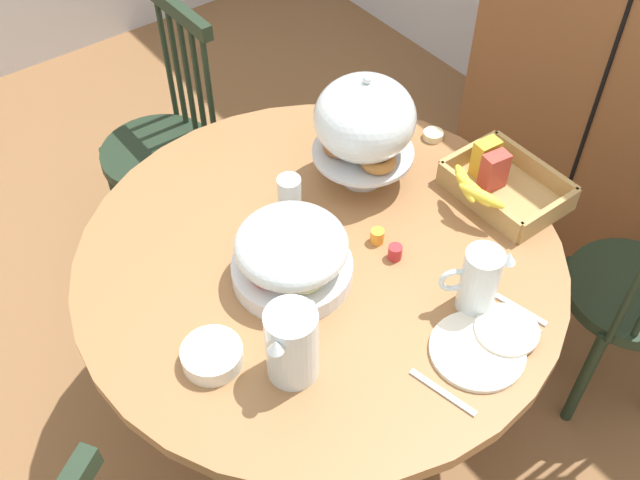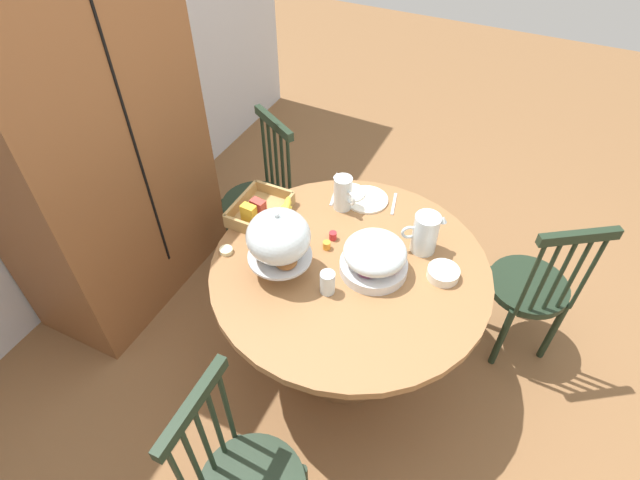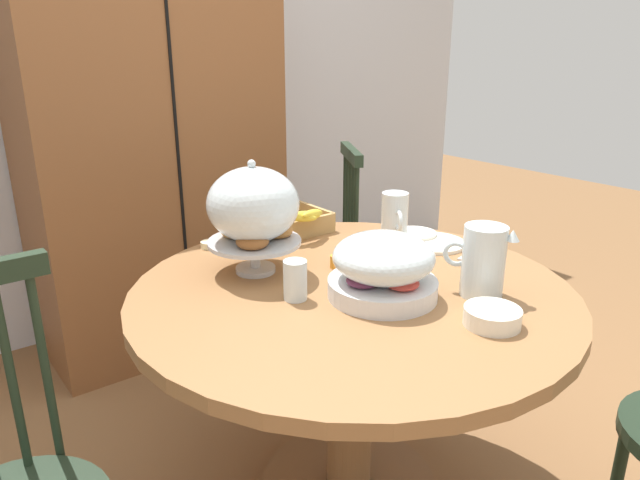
% 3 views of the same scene
% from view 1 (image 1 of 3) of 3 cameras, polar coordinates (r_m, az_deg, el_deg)
% --- Properties ---
extents(ground_plane, '(10.00, 10.00, 0.00)m').
position_cam_1_polar(ground_plane, '(2.48, -2.40, -13.14)').
color(ground_plane, brown).
extents(dining_table, '(1.26, 1.26, 0.74)m').
position_cam_1_polar(dining_table, '(2.04, 0.00, -4.79)').
color(dining_table, olive).
rests_on(dining_table, ground_plane).
extents(windsor_chair_near_window, '(0.40, 0.40, 0.97)m').
position_cam_1_polar(windsor_chair_near_window, '(2.69, -11.96, 6.83)').
color(windsor_chair_near_window, '#1E2D1E').
rests_on(windsor_chair_near_window, ground_plane).
extents(windsor_chair_facing_door, '(0.45, 0.46, 0.97)m').
position_cam_1_polar(windsor_chair_facing_door, '(2.35, 23.25, -4.14)').
color(windsor_chair_facing_door, '#1E2D1E').
rests_on(windsor_chair_facing_door, ground_plane).
extents(pastry_stand_with_dome, '(0.28, 0.28, 0.34)m').
position_cam_1_polar(pastry_stand_with_dome, '(1.97, 3.47, 9.09)').
color(pastry_stand_with_dome, silver).
rests_on(pastry_stand_with_dome, dining_table).
extents(fruit_platter_covered, '(0.30, 0.30, 0.18)m').
position_cam_1_polar(fruit_platter_covered, '(1.78, -2.27, -1.10)').
color(fruit_platter_covered, silver).
rests_on(fruit_platter_covered, dining_table).
extents(orange_juice_pitcher, '(0.12, 0.19, 0.20)m').
position_cam_1_polar(orange_juice_pitcher, '(1.60, -2.17, -8.21)').
color(orange_juice_pitcher, silver).
rests_on(orange_juice_pitcher, dining_table).
extents(milk_pitcher, '(0.11, 0.16, 0.18)m').
position_cam_1_polar(milk_pitcher, '(1.76, 12.15, -3.26)').
color(milk_pitcher, silver).
rests_on(milk_pitcher, dining_table).
extents(cereal_basket, '(0.32, 0.30, 0.12)m').
position_cam_1_polar(cereal_basket, '(2.07, 13.59, 4.33)').
color(cereal_basket, tan).
rests_on(cereal_basket, dining_table).
extents(china_plate_large, '(0.22, 0.22, 0.01)m').
position_cam_1_polar(china_plate_large, '(1.74, 12.05, -8.36)').
color(china_plate_large, white).
rests_on(china_plate_large, dining_table).
extents(china_plate_small, '(0.15, 0.15, 0.01)m').
position_cam_1_polar(china_plate_small, '(1.77, 14.24, -6.73)').
color(china_plate_small, white).
rests_on(china_plate_small, china_plate_large).
extents(cereal_bowl, '(0.14, 0.14, 0.04)m').
position_cam_1_polar(cereal_bowl, '(1.69, -8.32, -8.83)').
color(cereal_bowl, white).
rests_on(cereal_bowl, dining_table).
extents(drinking_glass, '(0.06, 0.06, 0.11)m').
position_cam_1_polar(drinking_glass, '(1.96, -2.37, 3.51)').
color(drinking_glass, silver).
rests_on(drinking_glass, dining_table).
extents(butter_dish, '(0.06, 0.06, 0.02)m').
position_cam_1_polar(butter_dish, '(2.24, 8.74, 8.01)').
color(butter_dish, beige).
rests_on(butter_dish, dining_table).
extents(jam_jar_strawberry, '(0.04, 0.04, 0.04)m').
position_cam_1_polar(jam_jar_strawberry, '(1.88, 5.82, -0.95)').
color(jam_jar_strawberry, '#B7282D').
rests_on(jam_jar_strawberry, dining_table).
extents(jam_jar_apricot, '(0.04, 0.04, 0.04)m').
position_cam_1_polar(jam_jar_apricot, '(1.91, 4.44, 0.30)').
color(jam_jar_apricot, orange).
rests_on(jam_jar_apricot, dining_table).
extents(table_knife, '(0.17, 0.05, 0.01)m').
position_cam_1_polar(table_knife, '(1.82, 14.35, -5.55)').
color(table_knife, silver).
rests_on(table_knife, dining_table).
extents(dinner_fork, '(0.17, 0.05, 0.01)m').
position_cam_1_polar(dinner_fork, '(1.84, 14.82, -4.97)').
color(dinner_fork, silver).
rests_on(dinner_fork, dining_table).
extents(soup_spoon, '(0.17, 0.05, 0.01)m').
position_cam_1_polar(soup_spoon, '(1.66, 9.46, -11.53)').
color(soup_spoon, silver).
rests_on(soup_spoon, dining_table).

